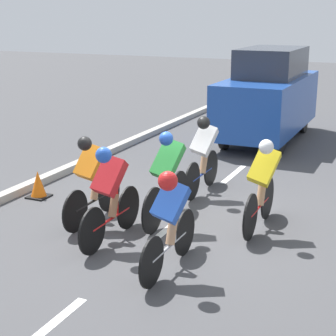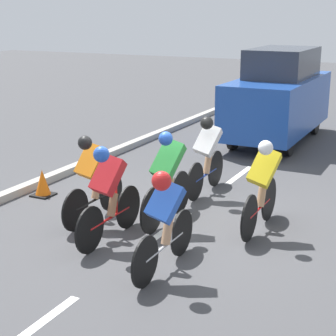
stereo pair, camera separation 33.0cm
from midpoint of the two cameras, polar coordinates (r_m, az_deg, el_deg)
name	(u,v)px [view 2 (the right image)]	position (r m, az deg, el deg)	size (l,w,h in m)	color
ground_plane	(177,222)	(9.00, 1.94, -5.50)	(60.00, 60.00, 0.00)	#424244
lane_stripe_near	(37,326)	(6.35, -11.68, -15.44)	(0.12, 1.40, 0.01)	white
lane_stripe_mid	(170,227)	(8.80, 1.29, -5.98)	(0.12, 1.40, 0.01)	white
lane_stripe_far	(240,175)	(11.62, 8.08, -0.70)	(0.12, 1.40, 0.01)	white
curb	(12,194)	(10.47, -14.75, -2.54)	(0.20, 25.13, 0.14)	#A8A399
cyclist_orange	(92,176)	(8.82, -6.66, -0.79)	(0.41, 1.68, 1.46)	black
cyclist_blue	(165,217)	(7.03, 1.00, -4.97)	(0.44, 1.69, 1.43)	black
cyclist_white	(207,153)	(10.12, 4.90, 1.56)	(0.45, 1.65, 1.50)	black
cyclist_green	(167,176)	(8.64, 1.03, -0.79)	(0.46, 1.69, 1.55)	black
cyclist_red	(108,191)	(8.01, -4.93, -2.31)	(0.42, 1.72, 1.49)	black
cyclist_yellow	(262,183)	(8.49, 10.67, -1.54)	(0.46, 1.67, 1.49)	black
support_car	(279,96)	(14.63, 11.85, 7.15)	(1.70, 4.36, 2.35)	black
traffic_cone	(43,183)	(10.38, -11.74, -1.53)	(0.36, 0.36, 0.49)	black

